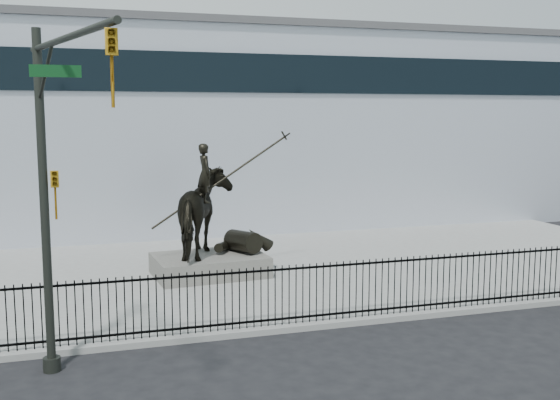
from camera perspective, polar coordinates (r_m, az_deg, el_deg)
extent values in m
plane|color=black|center=(15.99, 7.30, -12.03)|extent=(120.00, 120.00, 0.00)
cube|color=gray|center=(22.26, -0.19, -6.14)|extent=(30.00, 12.00, 0.15)
cube|color=silver|center=(34.29, -6.56, 6.08)|extent=(44.00, 14.00, 9.00)
cube|color=black|center=(16.98, 5.56, -9.76)|extent=(22.00, 0.05, 0.05)
cube|color=black|center=(16.65, 5.61, -5.65)|extent=(22.00, 0.05, 0.05)
cube|color=black|center=(16.81, 5.58, -7.80)|extent=(22.00, 0.03, 1.50)
cube|color=#56544F|center=(21.36, -6.15, -5.66)|extent=(3.67, 2.68, 0.65)
imported|color=black|center=(21.04, -6.22, -1.11)|extent=(2.58, 2.94, 2.78)
imported|color=black|center=(20.86, -6.56, 2.33)|extent=(0.51, 0.72, 1.88)
cylinder|color=black|center=(21.02, -5.26, 1.61)|extent=(4.46, 0.44, 2.83)
cylinder|color=black|center=(14.85, -19.24, -13.35)|extent=(0.36, 0.36, 0.30)
cylinder|color=black|center=(14.03, -19.83, -0.43)|extent=(0.18, 0.18, 7.00)
cylinder|color=black|center=(11.84, -18.01, 13.30)|extent=(1.47, 4.84, 0.12)
imported|color=#C78D16|center=(9.68, -14.41, 11.06)|extent=(0.18, 0.22, 1.10)
imported|color=#C78D16|center=(14.00, -18.97, 0.41)|extent=(0.16, 0.20, 1.00)
cube|color=#0C3F19|center=(12.72, -18.96, 10.58)|extent=(0.90, 0.03, 0.22)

